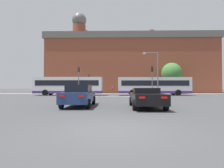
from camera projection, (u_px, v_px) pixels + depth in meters
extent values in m
plane|color=#3D3D3F|center=(113.00, 130.00, 5.54)|extent=(400.00, 400.00, 0.00)
cube|color=silver|center=(115.00, 96.00, 26.26)|extent=(9.22, 0.30, 0.01)
cube|color=#A09B91|center=(115.00, 94.00, 37.92)|extent=(70.24, 2.50, 0.01)
cube|color=brown|center=(130.00, 68.00, 46.79)|extent=(41.43, 12.45, 13.02)
cube|color=#5B5954|center=(130.00, 41.00, 46.94)|extent=(42.25, 12.95, 1.56)
cube|color=brown|center=(63.00, 36.00, 47.78)|extent=(0.90, 0.90, 1.83)
cube|color=brown|center=(86.00, 34.00, 46.02)|extent=(0.90, 0.90, 1.83)
cube|color=brown|center=(106.00, 35.00, 46.91)|extent=(0.90, 0.90, 1.83)
cube|color=brown|center=(131.00, 37.00, 49.05)|extent=(0.90, 0.90, 1.83)
cube|color=brown|center=(152.00, 34.00, 45.61)|extent=(0.90, 0.90, 1.83)
cube|color=brown|center=(173.00, 37.00, 48.41)|extent=(0.90, 0.90, 1.83)
cube|color=brown|center=(190.00, 38.00, 49.59)|extent=(0.90, 0.90, 1.83)
cylinder|color=brown|center=(79.00, 32.00, 47.27)|extent=(3.46, 3.46, 3.65)
sphere|color=#5B5954|center=(79.00, 20.00, 47.34)|extent=(3.84, 3.84, 3.84)
cube|color=navy|center=(79.00, 97.00, 12.51)|extent=(1.85, 4.60, 0.70)
cube|color=black|center=(79.00, 88.00, 12.48)|extent=(1.57, 2.08, 0.51)
cylinder|color=black|center=(72.00, 100.00, 13.93)|extent=(0.23, 0.64, 0.64)
cylinder|color=black|center=(94.00, 100.00, 13.91)|extent=(0.23, 0.64, 0.64)
cylinder|color=black|center=(61.00, 104.00, 11.09)|extent=(0.23, 0.64, 0.64)
cylinder|color=black|center=(89.00, 104.00, 11.07)|extent=(0.23, 0.64, 0.64)
cube|color=red|center=(62.00, 96.00, 10.21)|extent=(0.32, 0.05, 0.12)
cube|color=red|center=(81.00, 96.00, 10.20)|extent=(0.32, 0.05, 0.12)
cube|color=black|center=(146.00, 98.00, 11.58)|extent=(1.97, 4.60, 0.65)
cube|color=black|center=(146.00, 91.00, 11.71)|extent=(1.65, 1.40, 0.35)
cylinder|color=black|center=(131.00, 101.00, 13.03)|extent=(0.23, 0.64, 0.64)
cylinder|color=black|center=(155.00, 101.00, 12.96)|extent=(0.23, 0.64, 0.64)
cylinder|color=black|center=(135.00, 105.00, 10.20)|extent=(0.23, 0.64, 0.64)
cylinder|color=black|center=(166.00, 105.00, 10.13)|extent=(0.23, 0.64, 0.64)
cube|color=red|center=(142.00, 98.00, 9.31)|extent=(0.32, 0.06, 0.12)
cube|color=red|center=(164.00, 98.00, 9.26)|extent=(0.32, 0.06, 0.12)
cube|color=silver|center=(154.00, 85.00, 30.28)|extent=(12.26, 2.54, 2.74)
cube|color=#4C2870|center=(154.00, 92.00, 30.25)|extent=(12.28, 2.56, 0.44)
cube|color=black|center=(154.00, 83.00, 30.28)|extent=(11.28, 2.57, 0.90)
cylinder|color=black|center=(132.00, 93.00, 29.11)|extent=(1.00, 0.28, 1.00)
cylinder|color=black|center=(131.00, 92.00, 31.55)|extent=(1.00, 0.28, 1.00)
cylinder|color=black|center=(178.00, 93.00, 28.96)|extent=(1.00, 0.28, 1.00)
cylinder|color=black|center=(173.00, 92.00, 31.40)|extent=(1.00, 0.28, 1.00)
cube|color=silver|center=(69.00, 85.00, 30.20)|extent=(11.58, 2.51, 2.77)
cube|color=#4C2870|center=(69.00, 92.00, 30.17)|extent=(11.60, 2.53, 0.44)
cube|color=black|center=(69.00, 83.00, 30.21)|extent=(10.66, 2.54, 0.90)
cylinder|color=black|center=(45.00, 93.00, 29.04)|extent=(1.00, 0.28, 1.00)
cylinder|color=black|center=(51.00, 92.00, 31.45)|extent=(1.00, 0.28, 1.00)
cylinder|color=black|center=(88.00, 93.00, 28.90)|extent=(1.00, 0.28, 1.00)
cylinder|color=black|center=(90.00, 92.00, 31.31)|extent=(1.00, 0.28, 1.00)
cylinder|color=slate|center=(79.00, 84.00, 26.99)|extent=(0.12, 0.12, 3.77)
cube|color=black|center=(79.00, 69.00, 27.04)|extent=(0.26, 0.20, 0.80)
sphere|color=red|center=(79.00, 68.00, 26.91)|extent=(0.17, 0.17, 0.17)
sphere|color=black|center=(79.00, 69.00, 26.91)|extent=(0.17, 0.17, 0.17)
sphere|color=black|center=(79.00, 71.00, 26.90)|extent=(0.17, 0.17, 0.17)
cylinder|color=slate|center=(152.00, 84.00, 26.22)|extent=(0.12, 0.12, 3.73)
cube|color=black|center=(152.00, 69.00, 26.27)|extent=(0.26, 0.20, 0.80)
sphere|color=red|center=(152.00, 67.00, 26.14)|extent=(0.17, 0.17, 0.17)
sphere|color=black|center=(152.00, 69.00, 26.14)|extent=(0.17, 0.17, 0.17)
sphere|color=black|center=(152.00, 71.00, 26.13)|extent=(0.17, 0.17, 0.17)
cylinder|color=slate|center=(89.00, 86.00, 37.34)|extent=(0.12, 0.12, 3.35)
cube|color=black|center=(89.00, 76.00, 37.38)|extent=(0.26, 0.20, 0.80)
sphere|color=red|center=(89.00, 75.00, 37.25)|extent=(0.17, 0.17, 0.17)
sphere|color=black|center=(89.00, 76.00, 37.25)|extent=(0.17, 0.17, 0.17)
sphere|color=black|center=(89.00, 78.00, 37.24)|extent=(0.17, 0.17, 0.17)
cylinder|color=slate|center=(158.00, 74.00, 25.77)|extent=(0.16, 0.16, 6.65)
cylinder|color=slate|center=(151.00, 53.00, 25.86)|extent=(1.99, 0.10, 0.10)
ellipsoid|color=#B2B2B7|center=(144.00, 53.00, 25.88)|extent=(0.50, 0.36, 0.22)
cylinder|color=black|center=(150.00, 92.00, 37.19)|extent=(0.13, 0.13, 0.84)
cylinder|color=black|center=(151.00, 92.00, 37.02)|extent=(0.13, 0.13, 0.84)
cube|color=olive|center=(150.00, 88.00, 37.12)|extent=(0.34, 0.45, 0.67)
sphere|color=tan|center=(150.00, 86.00, 37.13)|extent=(0.25, 0.25, 0.25)
cylinder|color=brown|center=(112.00, 92.00, 38.23)|extent=(0.13, 0.13, 0.76)
cylinder|color=brown|center=(112.00, 92.00, 38.40)|extent=(0.13, 0.13, 0.76)
cube|color=#B21E23|center=(112.00, 89.00, 38.33)|extent=(0.29, 0.43, 0.60)
sphere|color=tan|center=(112.00, 87.00, 38.34)|extent=(0.23, 0.23, 0.23)
cylinder|color=#4C3823|center=(172.00, 88.00, 38.70)|extent=(0.36, 0.36, 2.57)
ellipsoid|color=#3D7033|center=(172.00, 73.00, 38.76)|extent=(4.51, 4.51, 4.73)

